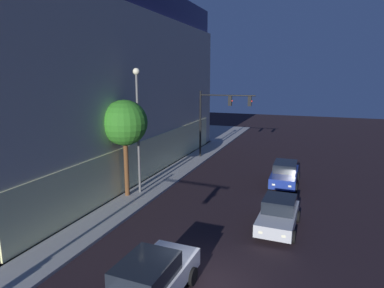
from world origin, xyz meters
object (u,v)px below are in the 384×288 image
object	(u,v)px
modern_building	(15,81)
traffic_light_far_corner	(220,110)
car_white	(150,280)
car_blue	(285,174)
street_lamp_sidewalk	(138,117)
car_silver	(278,214)
sidewalk_tree	(125,123)

from	to	relation	value
modern_building	traffic_light_far_corner	xyz separation A→B (m)	(7.58, -16.89, -2.71)
traffic_light_far_corner	car_white	distance (m)	21.68
car_blue	street_lamp_sidewalk	bearing A→B (deg)	121.09
street_lamp_sidewalk	car_white	size ratio (longest dim) A/B	1.74
street_lamp_sidewalk	car_white	world-z (taller)	street_lamp_sidewalk
modern_building	car_silver	xyz separation A→B (m)	(-5.81, -23.91, -6.62)
traffic_light_far_corner	car_silver	xyz separation A→B (m)	(-13.40, -7.02, -3.91)
traffic_light_far_corner	car_white	xyz separation A→B (m)	(-21.05, -3.50, -3.83)
car_white	car_silver	size ratio (longest dim) A/B	1.14
modern_building	car_blue	distance (m)	24.47
sidewalk_tree	car_blue	bearing A→B (deg)	-56.58
traffic_light_far_corner	car_blue	distance (m)	9.68
car_white	car_silver	distance (m)	8.43
traffic_light_far_corner	street_lamp_sidewalk	bearing A→B (deg)	168.20
modern_building	car_blue	world-z (taller)	modern_building
car_silver	street_lamp_sidewalk	bearing A→B (deg)	77.66
street_lamp_sidewalk	sidewalk_tree	world-z (taller)	street_lamp_sidewalk
traffic_light_far_corner	modern_building	bearing A→B (deg)	114.18
car_white	sidewalk_tree	bearing A→B (deg)	35.58
traffic_light_far_corner	street_lamp_sidewalk	size ratio (longest dim) A/B	0.77
sidewalk_tree	car_blue	xyz separation A→B (m)	(6.25, -9.48, -4.08)
sidewalk_tree	car_white	distance (m)	11.65
modern_building	street_lamp_sidewalk	xyz separation A→B (m)	(-3.76, -14.52, -2.13)
modern_building	car_white	world-z (taller)	modern_building
car_blue	car_silver	bearing A→B (deg)	-177.01
sidewalk_tree	car_silver	size ratio (longest dim) A/B	1.51
car_white	car_blue	distance (m)	15.45
sidewalk_tree	car_blue	world-z (taller)	sidewalk_tree
modern_building	car_blue	size ratio (longest dim) A/B	6.69
street_lamp_sidewalk	sidewalk_tree	distance (m)	1.02
modern_building	car_white	xyz separation A→B (m)	(-13.47, -20.39, -6.54)
car_silver	car_blue	xyz separation A→B (m)	(7.48, 0.39, 0.06)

